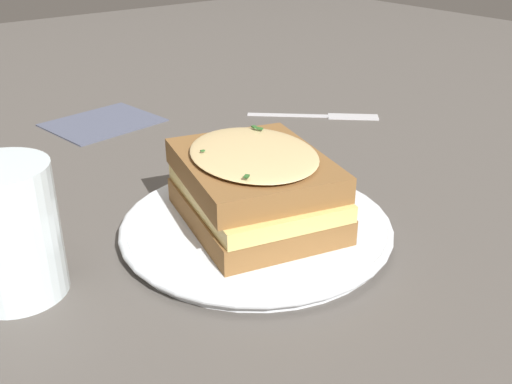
{
  "coord_description": "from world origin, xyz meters",
  "views": [
    {
      "loc": [
        -0.26,
        -0.39,
        0.27
      ],
      "look_at": [
        0.02,
        -0.02,
        0.04
      ],
      "focal_mm": 42.0,
      "sensor_mm": 36.0,
      "label": 1
    }
  ],
  "objects_px": {
    "sandwich": "(255,186)",
    "water_glass": "(9,232)",
    "dinner_plate": "(256,227)",
    "napkin": "(103,122)",
    "fork": "(329,116)"
  },
  "relations": [
    {
      "from": "dinner_plate",
      "to": "water_glass",
      "type": "distance_m",
      "value": 0.2
    },
    {
      "from": "dinner_plate",
      "to": "water_glass",
      "type": "xyz_separation_m",
      "value": [
        -0.19,
        0.04,
        0.04
      ]
    },
    {
      "from": "water_glass",
      "to": "fork",
      "type": "height_order",
      "value": "water_glass"
    },
    {
      "from": "dinner_plate",
      "to": "napkin",
      "type": "height_order",
      "value": "dinner_plate"
    },
    {
      "from": "fork",
      "to": "napkin",
      "type": "bearing_deg",
      "value": -80.56
    },
    {
      "from": "dinner_plate",
      "to": "sandwich",
      "type": "distance_m",
      "value": 0.04
    },
    {
      "from": "dinner_plate",
      "to": "sandwich",
      "type": "height_order",
      "value": "sandwich"
    },
    {
      "from": "dinner_plate",
      "to": "napkin",
      "type": "bearing_deg",
      "value": 86.48
    },
    {
      "from": "sandwich",
      "to": "fork",
      "type": "height_order",
      "value": "sandwich"
    },
    {
      "from": "sandwich",
      "to": "water_glass",
      "type": "xyz_separation_m",
      "value": [
        -0.2,
        0.04,
        0.0
      ]
    },
    {
      "from": "water_glass",
      "to": "fork",
      "type": "relative_size",
      "value": 0.72
    },
    {
      "from": "sandwich",
      "to": "napkin",
      "type": "distance_m",
      "value": 0.37
    },
    {
      "from": "water_glass",
      "to": "dinner_plate",
      "type": "bearing_deg",
      "value": -12.56
    },
    {
      "from": "fork",
      "to": "dinner_plate",
      "type": "bearing_deg",
      "value": -12.66
    },
    {
      "from": "sandwich",
      "to": "fork",
      "type": "xyz_separation_m",
      "value": [
        0.28,
        0.2,
        -0.05
      ]
    }
  ]
}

